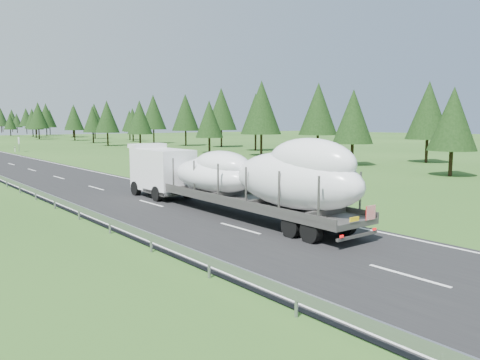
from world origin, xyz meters
TOP-DOWN VIEW (x-y plane):
  - ground at (0.00, 0.00)m, footprint 400.00×400.00m
  - highway_sign at (7.20, 80.00)m, footprint 0.08×0.90m
  - tree_line_right at (39.89, 123.29)m, footprint 27.26×341.61m
  - boat_truck at (1.91, 11.91)m, footprint 3.10×19.51m

SIDE VIEW (x-z plane):
  - ground at x=0.00m, z-range 0.00..0.00m
  - highway_sign at x=7.20m, z-range 0.51..3.11m
  - boat_truck at x=1.91m, z-range 0.03..4.44m
  - tree_line_right at x=39.89m, z-range 0.72..13.27m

